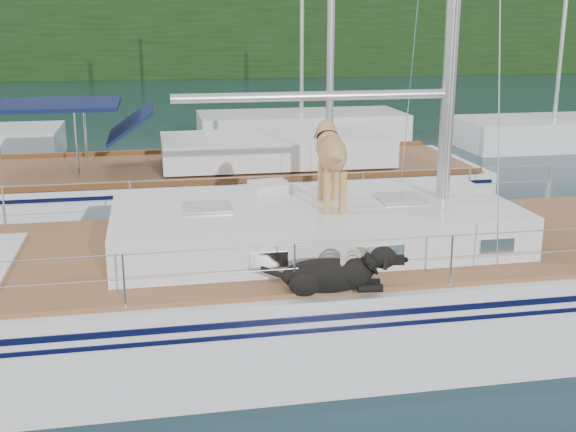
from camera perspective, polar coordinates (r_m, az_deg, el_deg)
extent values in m
plane|color=black|center=(9.95, -2.65, -9.37)|extent=(120.00, 120.00, 0.00)
cube|color=black|center=(53.98, -9.77, 13.89)|extent=(90.00, 3.00, 6.00)
cube|color=#595147|center=(55.28, -9.69, 11.43)|extent=(92.00, 1.00, 1.20)
cube|color=white|center=(9.75, -2.68, -6.70)|extent=(12.00, 3.80, 1.40)
cube|color=#96653C|center=(9.50, -2.74, -2.61)|extent=(11.52, 3.50, 0.06)
cube|color=white|center=(9.55, 1.99, -0.60)|extent=(5.20, 2.50, 0.55)
cylinder|color=silver|center=(9.24, 2.09, 9.45)|extent=(3.60, 0.12, 0.12)
cylinder|color=silver|center=(7.68, -0.94, -2.38)|extent=(10.56, 0.01, 0.01)
cylinder|color=silver|center=(11.03, -4.07, 3.06)|extent=(10.56, 0.01, 0.01)
cube|color=blue|center=(10.69, -9.16, -0.43)|extent=(0.80, 0.63, 0.06)
cube|color=silver|center=(10.12, -1.45, 2.31)|extent=(0.60, 0.52, 0.13)
torus|color=beige|center=(7.88, 5.00, -3.49)|extent=(0.36, 0.21, 0.35)
cube|color=white|center=(15.62, -5.37, 1.54)|extent=(11.00, 3.50, 1.30)
cube|color=#96653C|center=(15.48, -5.43, 3.87)|extent=(10.56, 3.29, 0.06)
cube|color=white|center=(15.56, -1.05, 5.32)|extent=(4.80, 2.30, 0.55)
cube|color=#101E43|center=(15.30, -17.71, 8.41)|extent=(2.40, 2.30, 0.08)
cube|color=white|center=(25.78, 1.06, 6.95)|extent=(7.20, 3.00, 1.10)
cube|color=white|center=(25.92, 20.19, 6.06)|extent=(6.40, 3.00, 1.10)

